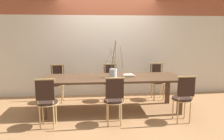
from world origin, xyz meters
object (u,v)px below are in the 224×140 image
Objects in this scene: vase_centerpiece at (113,72)px; dining_table at (112,81)px; chair_near_center at (183,96)px; chair_far_center at (157,79)px; book_stack at (129,75)px.

dining_table is at bearing 112.79° from vase_centerpiece.
chair_near_center is 1.00× the size of chair_far_center.
chair_far_center is 1.48m from vase_centerpiece.
book_stack is (0.37, 0.05, 0.10)m from dining_table.
dining_table is 11.39× the size of book_stack.
vase_centerpiece reaches higher than chair_far_center.
vase_centerpiece is at bearing -163.96° from book_stack.
book_stack is (0.35, 0.10, -0.09)m from vase_centerpiece.
dining_table is 3.23× the size of chair_near_center.
vase_centerpiece is at bearing 150.26° from chair_near_center.
chair_far_center is at bearing 31.66° from dining_table.
dining_table is 0.20m from vase_centerpiece.
vase_centerpiece is (-1.20, -0.80, 0.35)m from chair_far_center.
chair_near_center is at bearing -31.02° from dining_table.
chair_near_center is at bearing -29.74° from vase_centerpiece.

